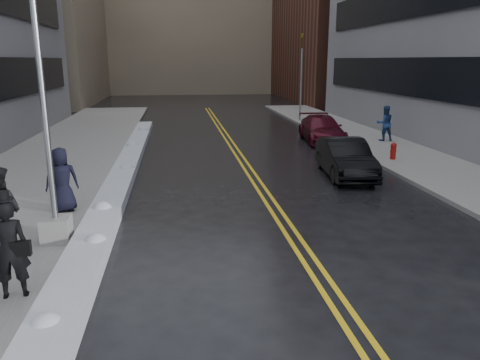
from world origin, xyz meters
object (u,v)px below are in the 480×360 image
object	(u,v)px
pedestrian_east	(385,123)
car_black	(345,158)
pedestrian_fedora	(9,249)
pedestrian_c	(62,180)
car_maroon	(322,129)
pedestrian_b	(0,210)
fire_hydrant	(393,150)
lamppost	(48,143)
traffic_signal	(301,74)

from	to	relation	value
pedestrian_east	car_black	xyz separation A→B (m)	(-4.65, -6.78, -0.37)
pedestrian_fedora	pedestrian_c	distance (m)	5.10
car_maroon	pedestrian_b	bearing A→B (deg)	-125.04
pedestrian_fedora	car_maroon	distance (m)	19.62
pedestrian_c	car_maroon	distance (m)	15.81
fire_hydrant	pedestrian_c	bearing A→B (deg)	-156.09
pedestrian_b	car_maroon	bearing A→B (deg)	-107.38
pedestrian_east	pedestrian_c	bearing A→B (deg)	37.69
pedestrian_fedora	pedestrian_b	world-z (taller)	pedestrian_b
lamppost	pedestrian_c	size ratio (longest dim) A/B	4.11
pedestrian_c	car_maroon	world-z (taller)	pedestrian_c
pedestrian_c	pedestrian_east	xyz separation A→B (m)	(14.33, 10.26, 0.01)
fire_hydrant	pedestrian_b	xyz separation A→B (m)	(-13.30, -8.55, 0.61)
traffic_signal	pedestrian_east	distance (m)	9.87
traffic_signal	pedestrian_c	world-z (taller)	traffic_signal
pedestrian_c	car_black	bearing A→B (deg)	-177.24
fire_hydrant	car_black	xyz separation A→B (m)	(-2.98, -2.13, 0.17)
fire_hydrant	pedestrian_east	world-z (taller)	pedestrian_east
pedestrian_east	car_maroon	size ratio (longest dim) A/B	0.39
pedestrian_east	car_maroon	distance (m)	3.33
traffic_signal	pedestrian_c	bearing A→B (deg)	-121.79
traffic_signal	pedestrian_fedora	distance (m)	27.53
pedestrian_b	pedestrian_east	distance (m)	19.97
pedestrian_east	car_black	bearing A→B (deg)	57.62
car_maroon	lamppost	bearing A→B (deg)	-123.67
lamppost	car_black	xyz separation A→B (m)	(9.32, 5.87, -1.81)
lamppost	car_black	size ratio (longest dim) A/B	1.74
pedestrian_fedora	car_maroon	bearing A→B (deg)	-134.33
traffic_signal	pedestrian_fedora	xyz separation A→B (m)	(-11.93, -24.70, -2.33)
pedestrian_fedora	traffic_signal	bearing A→B (deg)	-126.26
lamppost	pedestrian_east	xyz separation A→B (m)	(13.98, 12.65, -1.45)
fire_hydrant	pedestrian_b	distance (m)	15.83
pedestrian_b	car_maroon	size ratio (longest dim) A/B	0.42
pedestrian_c	lamppost	bearing A→B (deg)	81.40
pedestrian_b	pedestrian_c	size ratio (longest dim) A/B	1.08
traffic_signal	car_black	distance (m)	16.53
pedestrian_fedora	fire_hydrant	bearing A→B (deg)	-149.75
pedestrian_b	car_black	size ratio (longest dim) A/B	0.46
fire_hydrant	car_maroon	distance (m)	5.79
pedestrian_fedora	car_maroon	size ratio (longest dim) A/B	0.38
pedestrian_fedora	car_maroon	world-z (taller)	pedestrian_fedora
pedestrian_b	car_black	distance (m)	12.17
traffic_signal	pedestrian_b	size ratio (longest dim) A/B	2.98
traffic_signal	pedestrian_c	size ratio (longest dim) A/B	3.23
lamppost	car_black	distance (m)	11.17
lamppost	fire_hydrant	xyz separation A→B (m)	(12.30, 8.00, -1.98)
pedestrian_c	car_maroon	size ratio (longest dim) A/B	0.38
lamppost	pedestrian_b	bearing A→B (deg)	-151.09
car_black	fire_hydrant	bearing A→B (deg)	40.98
fire_hydrant	pedestrian_east	distance (m)	4.98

